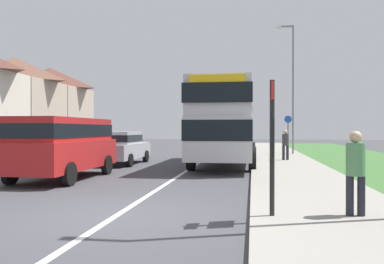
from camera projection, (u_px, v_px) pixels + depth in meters
The scene contains 12 objects.
ground_plane at pixel (116, 216), 8.01m from camera, with size 120.00×120.00×0.00m, color #424247.
lane_marking_centre at pixel (184, 173), 15.92m from camera, with size 0.14×60.00×0.01m, color silver.
pavement_near_side at pixel (300, 179), 13.33m from camera, with size 3.20×68.00×0.12m, color gray.
double_decker_bus at pixel (226, 120), 19.26m from camera, with size 2.80×9.84×3.70m.
parked_van_red at pixel (63, 143), 13.87m from camera, with size 2.11×5.13×2.07m.
parked_car_silver at pixel (121, 146), 19.72m from camera, with size 1.90×4.52×1.58m.
pedestrian_at_stop at pixel (356, 169), 7.45m from camera, with size 0.34×0.34×1.67m.
pedestrian_walking_away at pixel (285, 143), 20.91m from camera, with size 0.34×0.34×1.67m.
bus_stop_sign at pixel (272, 138), 7.46m from camera, with size 0.09×0.52×2.60m.
cycle_route_sign at pixel (288, 134), 24.91m from camera, with size 0.44×0.08×2.52m.
street_lamp_mid at pixel (292, 82), 26.23m from camera, with size 1.14×0.20×8.36m.
house_terrace_far_side at pixel (14, 104), 31.64m from camera, with size 6.18×16.94×7.30m.
Camera 1 is at (2.64, -7.69, 1.70)m, focal length 38.20 mm.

